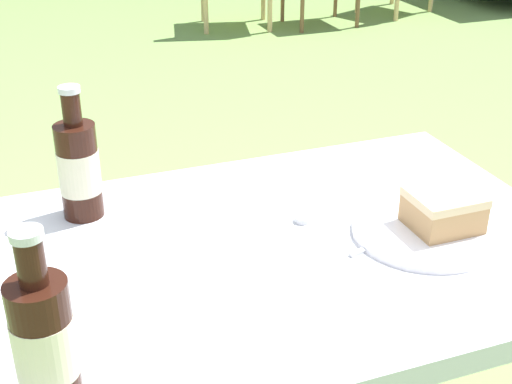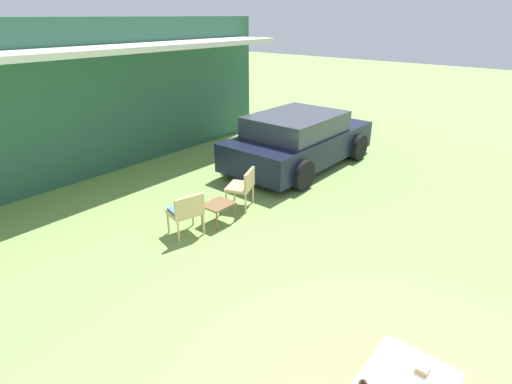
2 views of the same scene
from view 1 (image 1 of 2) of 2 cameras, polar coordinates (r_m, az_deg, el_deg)
name	(u,v)px [view 1 (image 1 of 2)]	position (r m, az deg, el deg)	size (l,w,h in m)	color
patio_table	(277,281)	(1.21, 1.67, -7.13)	(1.00, 0.68, 0.73)	silver
cake_on_plate	(435,220)	(1.23, 14.12, -2.21)	(0.25, 0.25, 0.07)	white
cola_bottle_near	(79,168)	(1.26, -13.99, 1.90)	(0.07, 0.07, 0.24)	black
cola_bottle_far	(44,342)	(0.86, -16.58, -11.40)	(0.07, 0.07, 0.24)	black
fork	(388,241)	(1.20, 10.49, -3.88)	(0.16, 0.05, 0.01)	silver
loose_bottle_cap	(302,219)	(1.24, 3.74, -2.19)	(0.03, 0.03, 0.01)	silver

